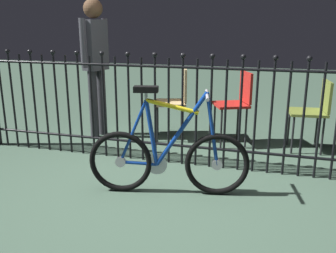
% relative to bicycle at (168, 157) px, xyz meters
% --- Properties ---
extents(ground_plane, '(20.00, 20.00, 0.00)m').
position_rel_bicycle_xyz_m(ground_plane, '(-0.11, -0.05, -0.33)').
color(ground_plane, '#405948').
extents(iron_fence, '(4.62, 0.07, 1.21)m').
position_rel_bicycle_xyz_m(iron_fence, '(-0.16, 0.71, 0.28)').
color(iron_fence, black).
rests_on(iron_fence, ground).
extents(bicycle, '(1.36, 0.43, 0.94)m').
position_rel_bicycle_xyz_m(bicycle, '(0.00, 0.00, 0.00)').
color(bicycle, black).
rests_on(bicycle, ground).
extents(chair_olive, '(0.45, 0.44, 0.82)m').
position_rel_bicycle_xyz_m(chair_olive, '(1.28, 1.55, 0.18)').
color(chair_olive, black).
rests_on(chair_olive, ground).
extents(chair_tan, '(0.49, 0.49, 0.90)m').
position_rel_bicycle_xyz_m(chair_tan, '(-0.35, 1.56, 0.22)').
color(chair_tan, black).
rests_on(chair_tan, ground).
extents(chair_red, '(0.50, 0.50, 0.88)m').
position_rel_bicycle_xyz_m(chair_red, '(0.41, 1.55, 0.22)').
color(chair_red, black).
rests_on(chair_red, ground).
extents(person_visitor, '(0.25, 0.46, 1.72)m').
position_rel_bicycle_xyz_m(person_visitor, '(-1.36, 1.40, 0.71)').
color(person_visitor, '#2D2D33').
rests_on(person_visitor, ground).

